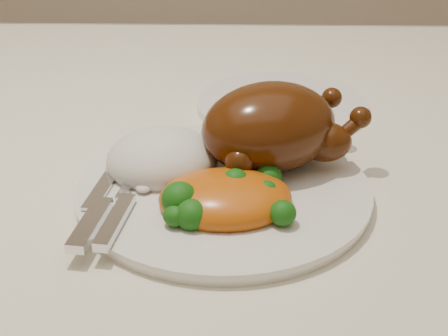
{
  "coord_description": "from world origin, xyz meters",
  "views": [
    {
      "loc": [
        0.17,
        -0.7,
        1.1
      ],
      "look_at": [
        0.16,
        -0.15,
        0.8
      ],
      "focal_mm": 50.0,
      "sensor_mm": 36.0,
      "label": 1
    }
  ],
  "objects_px": {
    "roast_chicken": "(273,127)",
    "dining_table": "(108,204)",
    "dinner_plate": "(224,190)",
    "side_plate": "(282,104)"
  },
  "relations": [
    {
      "from": "dining_table",
      "to": "roast_chicken",
      "type": "height_order",
      "value": "roast_chicken"
    },
    {
      "from": "side_plate",
      "to": "dining_table",
      "type": "bearing_deg",
      "value": -158.97
    },
    {
      "from": "dinner_plate",
      "to": "side_plate",
      "type": "distance_m",
      "value": 0.25
    },
    {
      "from": "dining_table",
      "to": "dinner_plate",
      "type": "distance_m",
      "value": 0.24
    },
    {
      "from": "dining_table",
      "to": "roast_chicken",
      "type": "distance_m",
      "value": 0.28
    },
    {
      "from": "dinner_plate",
      "to": "roast_chicken",
      "type": "height_order",
      "value": "roast_chicken"
    },
    {
      "from": "dining_table",
      "to": "side_plate",
      "type": "relative_size",
      "value": 6.85
    },
    {
      "from": "roast_chicken",
      "to": "dining_table",
      "type": "bearing_deg",
      "value": 131.39
    },
    {
      "from": "dinner_plate",
      "to": "roast_chicken",
      "type": "bearing_deg",
      "value": 43.09
    },
    {
      "from": "side_plate",
      "to": "roast_chicken",
      "type": "relative_size",
      "value": 1.18
    }
  ]
}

